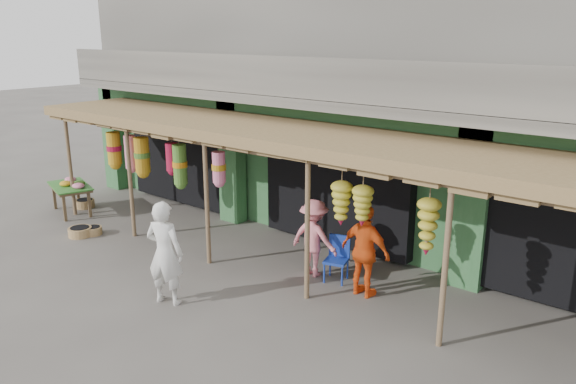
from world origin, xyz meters
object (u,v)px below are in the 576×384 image
Objects in this scene: person_vendor at (365,251)px; person_front at (165,253)px; person_shopper at (314,238)px; flower_table at (71,187)px; blue_chair at (338,256)px.

person_front is at bearing 47.65° from person_vendor.
person_front is 1.10× the size of person_vendor.
person_front is at bearing 59.95° from person_shopper.
flower_table is 7.70m from blue_chair.
person_shopper is at bearing 176.61° from blue_chair.
person_front is at bearing 1.81° from flower_table.
person_shopper reaches higher than flower_table.
flower_table is 8.43m from person_vendor.
person_shopper is (7.17, 0.83, 0.05)m from flower_table.
person_vendor is at bearing -155.48° from person_front.
blue_chair is 0.56m from person_shopper.
person_shopper reaches higher than blue_chair.
flower_table is 1.09× the size of person_shopper.
blue_chair is (7.64, 0.94, -0.23)m from flower_table.
person_shopper is (-1.23, 0.15, -0.08)m from person_vendor.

